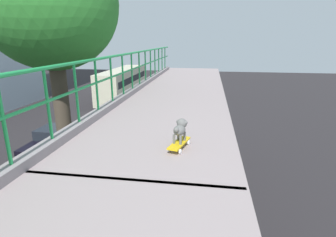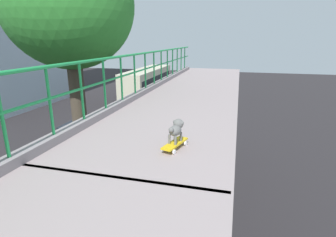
{
  "view_description": "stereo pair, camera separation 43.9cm",
  "coord_description": "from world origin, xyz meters",
  "views": [
    {
      "loc": [
        1.97,
        -0.82,
        6.8
      ],
      "look_at": [
        1.33,
        3.34,
        5.55
      ],
      "focal_mm": 28.62,
      "sensor_mm": 36.0,
      "label": 1
    },
    {
      "loc": [
        2.4,
        -0.73,
        6.8
      ],
      "look_at": [
        1.33,
        3.34,
        5.55
      ],
      "focal_mm": 28.62,
      "sensor_mm": 36.0,
      "label": 2
    }
  ],
  "objects": [
    {
      "name": "car_yellow_cab_fifth",
      "position": [
        -3.87,
        10.83,
        0.76
      ],
      "size": [
        1.99,
        4.59,
        1.71
      ],
      "color": "yellow",
      "rests_on": "ground"
    },
    {
      "name": "car_black_sixth",
      "position": [
        -7.54,
        13.44,
        0.74
      ],
      "size": [
        1.78,
        4.4,
        1.56
      ],
      "color": "black",
      "rests_on": "ground"
    },
    {
      "name": "city_bus",
      "position": [
        -7.99,
        29.32,
        1.96
      ],
      "size": [
        2.73,
        11.76,
        3.49
      ],
      "color": "beige",
      "rests_on": "ground"
    },
    {
      "name": "roadside_tree_mid",
      "position": [
        -2.44,
        6.53,
        7.63
      ],
      "size": [
        3.75,
        3.75,
        9.58
      ],
      "color": "#493E31",
      "rests_on": "ground"
    },
    {
      "name": "toy_skateboard",
      "position": [
        1.59,
        2.78,
        5.35
      ],
      "size": [
        0.3,
        0.58,
        0.09
      ],
      "color": "gold",
      "rests_on": "overpass_deck"
    },
    {
      "name": "small_dog",
      "position": [
        1.59,
        2.83,
        5.57
      ],
      "size": [
        0.22,
        0.35,
        0.33
      ],
      "color": "slate",
      "rests_on": "toy_skateboard"
    }
  ]
}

